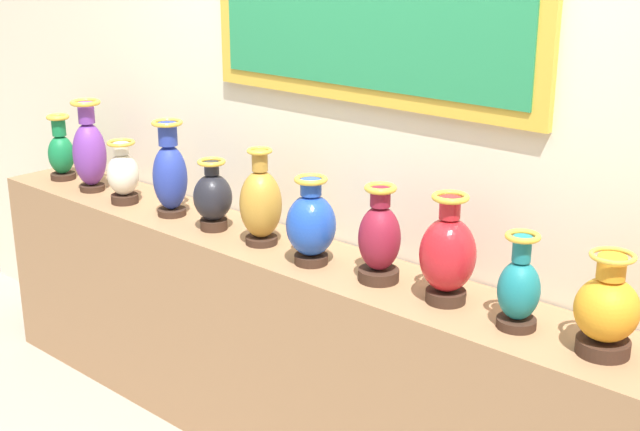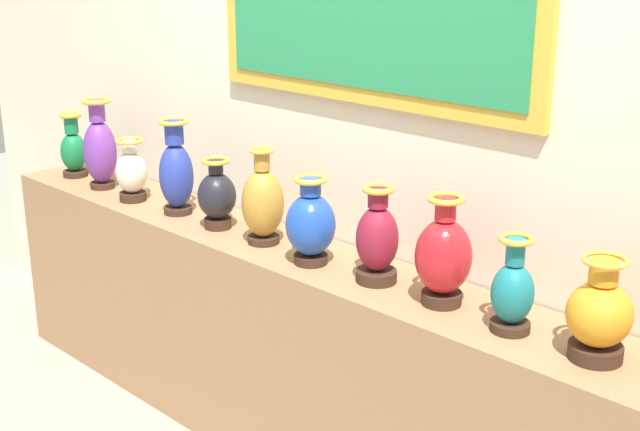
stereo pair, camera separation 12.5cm
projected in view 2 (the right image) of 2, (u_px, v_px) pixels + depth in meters
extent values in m
cube|color=#99704C|center=(320.00, 367.00, 3.40)|extent=(3.86, 0.41, 0.91)
cube|color=beige|center=(369.00, 110.00, 3.28)|extent=(5.90, 0.10, 2.87)
cube|color=gold|center=(366.00, 5.00, 3.09)|extent=(1.51, 0.03, 0.70)
cube|color=#268A53|center=(363.00, 6.00, 3.07)|extent=(1.39, 0.01, 0.58)
cylinder|color=#382319|center=(76.00, 173.00, 4.38)|extent=(0.12, 0.12, 0.03)
ellipsoid|color=#14723D|center=(74.00, 152.00, 4.34)|extent=(0.13, 0.13, 0.19)
cylinder|color=#14723D|center=(71.00, 124.00, 4.30)|extent=(0.07, 0.07, 0.09)
torus|color=gold|center=(70.00, 115.00, 4.28)|extent=(0.11, 0.11, 0.02)
cylinder|color=#382319|center=(103.00, 185.00, 4.18)|extent=(0.12, 0.12, 0.03)
ellipsoid|color=#6B3393|center=(100.00, 152.00, 4.13)|extent=(0.16, 0.16, 0.30)
cylinder|color=#6B3393|center=(97.00, 111.00, 4.06)|extent=(0.08, 0.08, 0.10)
torus|color=gold|center=(96.00, 101.00, 4.05)|extent=(0.14, 0.14, 0.02)
cylinder|color=#382319|center=(133.00, 196.00, 3.98)|extent=(0.12, 0.12, 0.04)
ellipsoid|color=beige|center=(131.00, 172.00, 3.94)|extent=(0.14, 0.14, 0.19)
cylinder|color=beige|center=(130.00, 147.00, 3.91)|extent=(0.07, 0.07, 0.05)
torus|color=gold|center=(129.00, 141.00, 3.90)|extent=(0.13, 0.13, 0.02)
cylinder|color=#382319|center=(178.00, 210.00, 3.80)|extent=(0.12, 0.12, 0.03)
ellipsoid|color=#263899|center=(176.00, 176.00, 3.75)|extent=(0.15, 0.15, 0.28)
cylinder|color=#263899|center=(174.00, 133.00, 3.69)|extent=(0.08, 0.08, 0.10)
torus|color=gold|center=(173.00, 121.00, 3.68)|extent=(0.13, 0.13, 0.02)
cylinder|color=#382319|center=(218.00, 223.00, 3.61)|extent=(0.11, 0.11, 0.04)
ellipsoid|color=black|center=(217.00, 196.00, 3.57)|extent=(0.16, 0.16, 0.19)
cylinder|color=black|center=(216.00, 167.00, 3.54)|extent=(0.06, 0.06, 0.05)
torus|color=gold|center=(216.00, 161.00, 3.53)|extent=(0.12, 0.12, 0.02)
cylinder|color=#382319|center=(264.00, 239.00, 3.44)|extent=(0.13, 0.13, 0.03)
ellipsoid|color=#B27F2D|center=(263.00, 203.00, 3.39)|extent=(0.17, 0.17, 0.27)
cylinder|color=#B27F2D|center=(262.00, 160.00, 3.34)|extent=(0.06, 0.06, 0.08)
torus|color=gold|center=(262.00, 150.00, 3.33)|extent=(0.10, 0.10, 0.02)
cylinder|color=#382319|center=(310.00, 258.00, 3.23)|extent=(0.13, 0.13, 0.03)
ellipsoid|color=#1E47B2|center=(310.00, 225.00, 3.19)|extent=(0.19, 0.19, 0.23)
cylinder|color=#1E47B2|center=(310.00, 187.00, 3.14)|extent=(0.08, 0.08, 0.06)
torus|color=gold|center=(310.00, 179.00, 3.13)|extent=(0.12, 0.12, 0.02)
cylinder|color=#382319|center=(376.00, 276.00, 3.06)|extent=(0.15, 0.15, 0.04)
ellipsoid|color=maroon|center=(377.00, 239.00, 3.01)|extent=(0.15, 0.15, 0.23)
cylinder|color=maroon|center=(378.00, 198.00, 2.97)|extent=(0.07, 0.07, 0.06)
torus|color=gold|center=(378.00, 189.00, 2.96)|extent=(0.11, 0.11, 0.02)
cylinder|color=#382319|center=(441.00, 298.00, 2.87)|extent=(0.13, 0.13, 0.04)
ellipsoid|color=red|center=(443.00, 256.00, 2.83)|extent=(0.19, 0.19, 0.25)
cylinder|color=red|center=(446.00, 209.00, 2.78)|extent=(0.07, 0.07, 0.07)
torus|color=gold|center=(446.00, 199.00, 2.76)|extent=(0.12, 0.12, 0.02)
cylinder|color=#382319|center=(510.00, 326.00, 2.68)|extent=(0.12, 0.12, 0.03)
ellipsoid|color=#19727A|center=(512.00, 293.00, 2.64)|extent=(0.13, 0.13, 0.19)
cylinder|color=#19727A|center=(516.00, 252.00, 2.60)|extent=(0.06, 0.06, 0.08)
torus|color=gold|center=(516.00, 239.00, 2.59)|extent=(0.11, 0.11, 0.02)
cylinder|color=#382319|center=(595.00, 352.00, 2.50)|extent=(0.16, 0.16, 0.04)
ellipsoid|color=orange|center=(599.00, 314.00, 2.46)|extent=(0.19, 0.19, 0.19)
cylinder|color=orange|center=(604.00, 272.00, 2.42)|extent=(0.08, 0.08, 0.07)
torus|color=gold|center=(605.00, 260.00, 2.41)|extent=(0.13, 0.13, 0.01)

